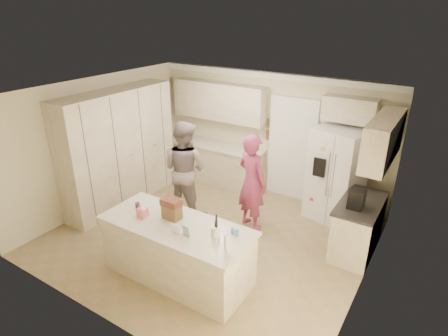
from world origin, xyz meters
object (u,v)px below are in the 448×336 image
Objects in this scene: tissue_box at (143,212)px; coffee_maker at (357,198)px; island_base at (178,252)px; refrigerator at (336,176)px; dollhouse_body at (172,212)px; utensil_crock at (216,231)px; teen_girl at (252,182)px; teen_boy at (185,169)px.

coffee_maker is at bearing 37.57° from tissue_box.
refrigerator is at bearing 64.14° from island_base.
refrigerator is 6.92× the size of dollhouse_body.
island_base is 0.86m from utensil_crock.
refrigerator is 12.86× the size of tissue_box.
tissue_box is (-2.60, -2.00, -0.07)m from coffee_maker.
refrigerator is at bearing -116.53° from teen_girl.
coffee_maker is 2.32m from utensil_crock.
dollhouse_body is (-2.20, -1.80, -0.03)m from coffee_maker.
teen_girl reaches higher than utensil_crock.
dollhouse_body reaches higher than tissue_box.
dollhouse_body is 0.14× the size of teen_girl.
coffee_maker reaches higher than utensil_crock.
teen_girl is at bearing -170.14° from teen_boy.
refrigerator is 2.84m from teen_boy.
teen_girl is (-1.18, -1.10, 0.00)m from refrigerator.
teen_girl reaches higher than island_base.
refrigerator reaches higher than island_base.
utensil_crock reaches higher than tissue_box.
island_base is at bearing 123.48° from teen_boy.
utensil_crock is (0.65, 0.05, 0.56)m from island_base.
refrigerator reaches higher than utensil_crock.
refrigerator is 1.23m from coffee_maker.
teen_girl is (0.39, 1.74, -0.13)m from dollhouse_body.
dollhouse_body is at bearing 146.31° from island_base.
refrigerator is at bearing 60.99° from dollhouse_body.
refrigerator is 0.95× the size of teen_boy.
tissue_box is at bearing 106.79° from teen_boy.
tissue_box is at bearing -107.73° from refrigerator.
utensil_crock is 0.80m from dollhouse_body.
teen_girl reaches higher than tissue_box.
coffee_maker is at bearing 42.83° from island_base.
utensil_crock is 0.58× the size of dollhouse_body.
tissue_box is (-1.20, -0.15, -0.00)m from utensil_crock.
tissue_box is at bearing -172.87° from utensil_crock.
coffee_maker is 2.14× the size of tissue_box.
refrigerator is 3.00m from utensil_crock.
teen_boy reaches higher than tissue_box.
teen_girl is at bearing 102.77° from utensil_crock.
refrigerator reaches higher than coffee_maker.
teen_girl is (0.79, 1.94, -0.09)m from tissue_box.
coffee_maker is 0.17× the size of teen_girl.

